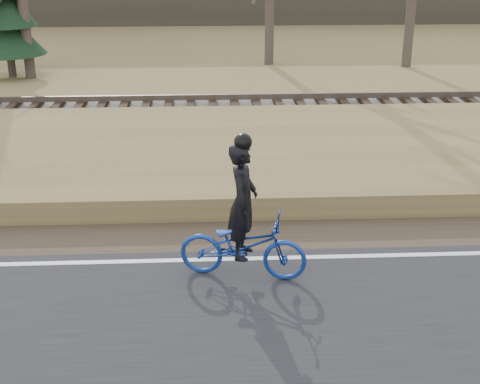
{
  "coord_description": "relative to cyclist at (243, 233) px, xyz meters",
  "views": [
    {
      "loc": [
        4.04,
        -9.34,
        5.0
      ],
      "look_at": [
        4.54,
        0.5,
        1.1
      ],
      "focal_mm": 50.0,
      "sensor_mm": 36.0,
      "label": 1
    }
  ],
  "objects": [
    {
      "name": "embankment",
      "position": [
        -4.54,
        4.54,
        -0.55
      ],
      "size": [
        120.0,
        5.0,
        0.44
      ],
      "primitive_type": "cube",
      "color": "olive",
      "rests_on": "ground"
    },
    {
      "name": "ballast",
      "position": [
        -4.54,
        8.34,
        -0.55
      ],
      "size": [
        120.0,
        3.0,
        0.45
      ],
      "primitive_type": "cube",
      "color": "slate",
      "rests_on": "ground"
    },
    {
      "name": "cyclist",
      "position": [
        0.0,
        0.0,
        0.0
      ],
      "size": [
        2.02,
        1.07,
        2.26
      ],
      "rotation": [
        0.0,
        0.0,
        1.35
      ],
      "color": "navy",
      "rests_on": "road"
    },
    {
      "name": "railroad",
      "position": [
        -4.54,
        8.34,
        -0.24
      ],
      "size": [
        120.0,
        2.4,
        0.29
      ],
      "color": "black",
      "rests_on": "ballast"
    },
    {
      "name": "conifer",
      "position": [
        -7.5,
        15.42,
        1.72
      ],
      "size": [
        2.6,
        2.6,
        5.28
      ],
      "color": "#483C34",
      "rests_on": "ground"
    }
  ]
}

